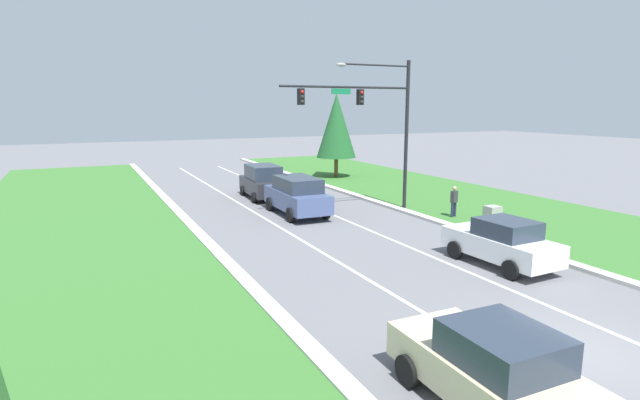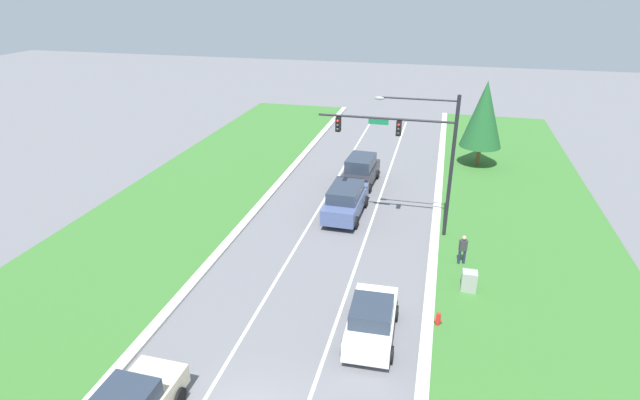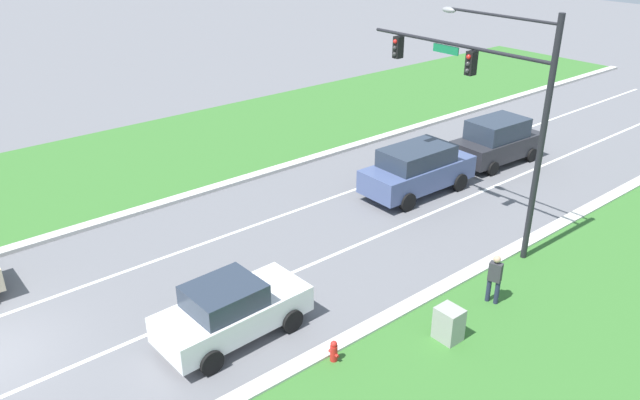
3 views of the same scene
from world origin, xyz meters
name	(u,v)px [view 3 (image 3 of 3)]	position (x,y,z in m)	size (l,w,h in m)	color
lane_stripe_inner_right	(0,398)	(1.80, 0.00, 0.00)	(0.14, 81.00, 0.01)	white
traffic_signal_mast	(490,91)	(4.04, 15.71, 5.43)	(7.58, 0.41, 8.19)	black
charcoal_suv	(497,141)	(0.08, 22.43, 1.06)	(2.33, 4.62, 2.11)	#28282D
white_sedan	(231,310)	(3.40, 5.76, 0.88)	(2.14, 4.38, 1.75)	white
slate_blue_suv	(417,169)	(0.07, 16.97, 1.07)	(2.27, 5.11, 2.06)	#475684
utility_cabinet	(449,325)	(7.39, 10.24, 0.53)	(0.70, 0.60, 1.06)	#9E9E99
pedestrian	(495,278)	(7.09, 12.65, 0.94)	(0.43, 0.32, 1.69)	#232842
fire_hydrant	(334,352)	(6.07, 7.20, 0.34)	(0.34, 0.20, 0.70)	red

